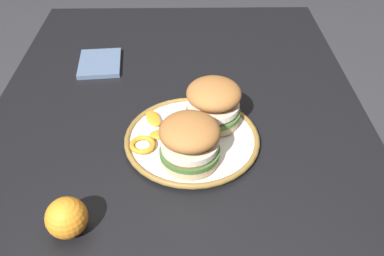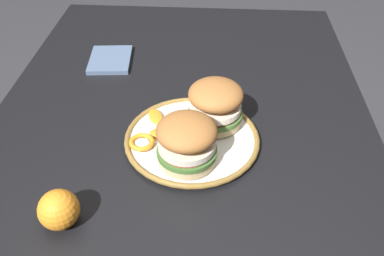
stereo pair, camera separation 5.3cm
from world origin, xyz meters
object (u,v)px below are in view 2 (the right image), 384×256
at_px(dinner_plate, 192,139).
at_px(sandwich_half_left, 215,102).
at_px(dining_table, 181,158).
at_px(sandwich_half_right, 187,140).
at_px(whole_orange, 59,210).

bearing_deg(dinner_plate, sandwich_half_left, -40.70).
xyz_separation_m(dining_table, sandwich_half_right, (-0.12, -0.02, 0.17)).
bearing_deg(dinner_plate, whole_orange, 136.75).
bearing_deg(dinner_plate, dining_table, 30.44).
xyz_separation_m(dinner_plate, sandwich_half_left, (0.05, -0.05, 0.06)).
bearing_deg(sandwich_half_right, dinner_plate, -4.42).
xyz_separation_m(dinner_plate, whole_orange, (-0.23, 0.21, 0.03)).
distance_m(sandwich_half_left, whole_orange, 0.39).
relative_size(sandwich_half_left, sandwich_half_right, 0.94).
bearing_deg(whole_orange, sandwich_half_right, -53.27).
relative_size(dining_table, sandwich_half_right, 7.87).
bearing_deg(sandwich_half_right, dining_table, 11.29).
bearing_deg(sandwich_half_left, dinner_plate, 139.30).
bearing_deg(dining_table, dinner_plate, -149.56).
bearing_deg(sandwich_half_right, whole_orange, 126.73).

